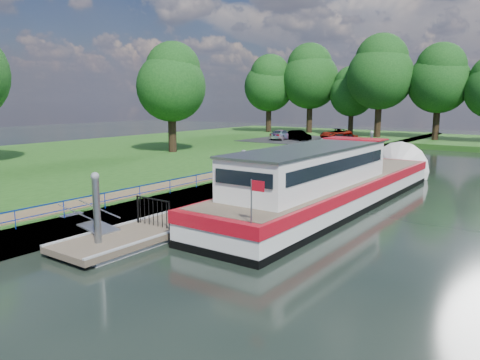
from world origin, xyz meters
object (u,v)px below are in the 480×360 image
Objects in this scene: pontoon at (288,190)px; car_b at (298,135)px; barge at (337,184)px; car_c at (282,135)px; car_a at (343,138)px; car_d at (336,134)px.

pontoon is 8.81× the size of car_b.
barge is 5.45× the size of car_c.
car_a is at bearing -79.55° from car_b.
barge is 30.43m from car_c.
car_a is 0.83× the size of car_d.
car_d is (-9.65, 27.99, 1.25)m from pontoon.
car_a is 0.92× the size of car_c.
barge is 4.92× the size of car_d.
car_c is at bearing 126.12° from barge.
car_a is (-9.93, 23.59, 0.35)m from barge.
car_c is at bearing -166.51° from car_a.
car_d reaches higher than car_b.
pontoon is 23.34m from car_a.
pontoon is 27.49m from car_c.
car_a is 1.05× the size of car_b.
pontoon is at bearing -57.60° from car_d.
car_c is at bearing 121.48° from pontoon.
barge reaches higher than pontoon.
car_a is 6.17m from car_b.
pontoon is at bearing 162.10° from barge.
car_d reaches higher than pontoon.
car_c is (-17.93, 24.58, 0.31)m from barge.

